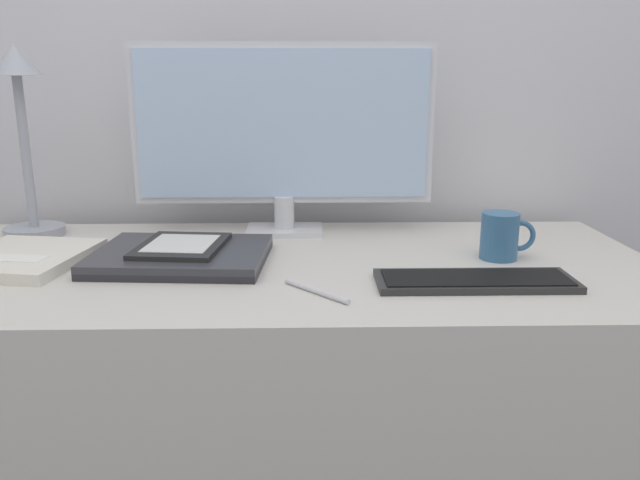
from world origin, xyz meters
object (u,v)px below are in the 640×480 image
desk_lamp (22,123)px  notebook (22,258)px  laptop (182,256)px  ereader (181,246)px  coffee_mug (501,236)px  pen (316,291)px  monitor (282,131)px  keyboard (475,281)px

desk_lamp → notebook: size_ratio=1.46×
laptop → desk_lamp: size_ratio=0.82×
desk_lamp → laptop: bearing=-30.8°
ereader → notebook: (-0.29, -0.01, -0.02)m
notebook → coffee_mug: (0.90, 0.02, 0.03)m
pen → ereader: bearing=143.0°
notebook → coffee_mug: coffee_mug is taller
ereader → pen: ereader is taller
laptop → coffee_mug: 0.60m
monitor → laptop: 0.36m
laptop → pen: laptop is taller
coffee_mug → pen: coffee_mug is taller
pen → keyboard: bearing=8.5°
keyboard → coffee_mug: (0.09, 0.15, 0.04)m
notebook → laptop: bearing=0.6°
keyboard → ereader: (-0.52, 0.15, 0.02)m
monitor → desk_lamp: (-0.54, -0.01, 0.02)m
monitor → coffee_mug: size_ratio=6.20×
laptop → desk_lamp: desk_lamp is taller
keyboard → notebook: notebook is taller
ereader → coffee_mug: (0.60, 0.01, 0.01)m
desk_lamp → keyboard: bearing=-22.2°
monitor → keyboard: (0.33, -0.37, -0.22)m
monitor → notebook: bearing=-154.1°
monitor → laptop: bearing=-128.6°
laptop → pen: (0.25, -0.18, -0.01)m
keyboard → notebook: (-0.81, 0.14, 0.00)m
ereader → pen: bearing=-37.0°
notebook → monitor: bearing=25.9°
notebook → coffee_mug: bearing=1.0°
keyboard → laptop: (-0.51, 0.14, 0.01)m
coffee_mug → keyboard: bearing=-119.7°
ereader → pen: 0.31m
coffee_mug → laptop: bearing=-178.8°
keyboard → ereader: size_ratio=1.66×
desk_lamp → coffee_mug: (0.96, -0.20, -0.20)m
monitor → keyboard: size_ratio=1.97×
monitor → ereader: 0.35m
pen → notebook: bearing=161.8°
laptop → pen: size_ratio=2.93×
laptop → notebook: bearing=-179.4°
monitor → notebook: (-0.48, -0.23, -0.21)m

